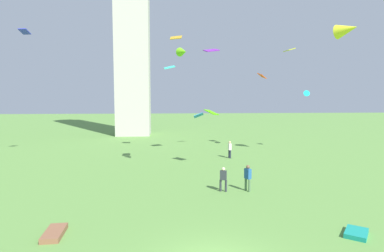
% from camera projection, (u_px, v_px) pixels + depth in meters
% --- Properties ---
extents(person_0, '(0.51, 0.38, 1.69)m').
position_uv_depth(person_0, '(223.00, 178.00, 21.77)').
color(person_0, '#2D3338').
rests_on(person_0, ground_plane).
extents(person_1, '(0.32, 0.57, 1.84)m').
position_uv_depth(person_1, '(230.00, 148.00, 33.90)').
color(person_1, '#1E2333').
rests_on(person_1, ground_plane).
extents(person_2, '(0.45, 0.55, 1.83)m').
position_uv_depth(person_2, '(248.00, 176.00, 21.86)').
color(person_2, '#51754C').
rests_on(person_2, ground_plane).
extents(kite_flying_0, '(1.11, 1.27, 0.80)m').
position_uv_depth(kite_flying_0, '(183.00, 52.00, 25.13)').
color(kite_flying_0, '#6BCD1B').
extents(kite_flying_1, '(1.40, 1.46, 0.54)m').
position_uv_depth(kite_flying_1, '(211.00, 112.00, 28.84)').
color(kite_flying_1, '#51C609').
extents(kite_flying_2, '(0.98, 1.45, 0.81)m').
position_uv_depth(kite_flying_2, '(262.00, 76.00, 39.27)').
color(kite_flying_2, '#ED410B').
extents(kite_flying_3, '(0.83, 1.12, 0.40)m').
position_uv_depth(kite_flying_3, '(25.00, 32.00, 30.70)').
color(kite_flying_3, '#2A2EC8').
extents(kite_flying_4, '(1.35, 1.03, 0.56)m').
position_uv_depth(kite_flying_4, '(176.00, 38.00, 33.88)').
color(kite_flying_4, '#BA8E1D').
extents(kite_flying_5, '(1.00, 1.37, 0.49)m').
position_uv_depth(kite_flying_5, '(169.00, 67.00, 27.70)').
color(kite_flying_5, '#36DEC7').
extents(kite_flying_6, '(0.97, 1.34, 1.03)m').
position_uv_depth(kite_flying_6, '(306.00, 95.00, 38.41)').
color(kite_flying_6, '#0BBCC0').
extents(kite_flying_7, '(1.74, 1.43, 0.56)m').
position_uv_depth(kite_flying_7, '(211.00, 50.00, 32.77)').
color(kite_flying_7, purple).
extents(kite_flying_8, '(2.35, 2.57, 1.61)m').
position_uv_depth(kite_flying_8, '(347.00, 29.00, 30.63)').
color(kite_flying_8, yellow).
extents(kite_flying_9, '(1.48, 0.98, 0.91)m').
position_uv_depth(kite_flying_9, '(199.00, 115.00, 43.34)').
color(kite_flying_9, '#2980BE').
extents(kite_flying_10, '(1.02, 1.34, 0.31)m').
position_uv_depth(kite_flying_10, '(289.00, 50.00, 35.09)').
color(kite_flying_10, gold).
extents(kite_bundle_0, '(1.57, 1.64, 0.22)m').
position_uv_depth(kite_bundle_0, '(356.00, 233.00, 14.86)').
color(kite_bundle_0, '#16877A').
rests_on(kite_bundle_0, ground_plane).
extents(kite_bundle_1, '(0.94, 1.88, 0.25)m').
position_uv_depth(kite_bundle_1, '(54.00, 233.00, 14.83)').
color(kite_bundle_1, brown).
rests_on(kite_bundle_1, ground_plane).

